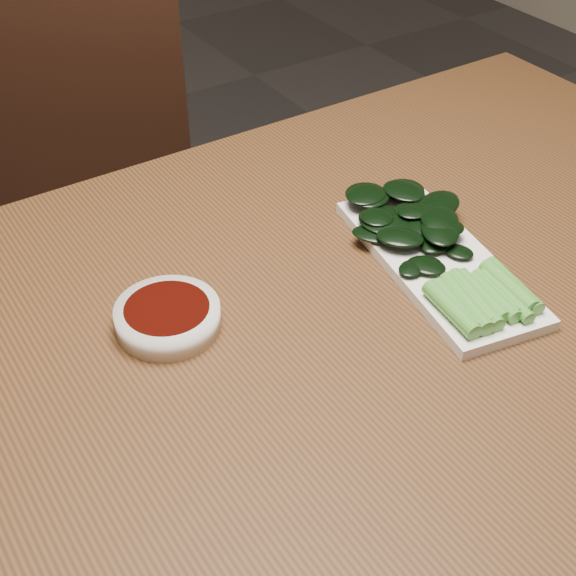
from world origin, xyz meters
The scene contains 5 objects.
table centered at (0.00, 0.00, 0.68)m, with size 1.40×0.80×0.75m.
chair_far centered at (-0.04, 0.66, 0.49)m, with size 0.53×0.53×0.89m.
sauce_bowl centered at (-0.15, 0.06, 0.76)m, with size 0.11×0.11×0.03m.
serving_plate centered at (0.17, -0.01, 0.76)m, with size 0.18×0.32×0.01m.
gai_lan centered at (0.17, -0.01, 0.78)m, with size 0.17×0.32×0.02m.
Camera 1 is at (-0.40, -0.55, 1.34)m, focal length 50.00 mm.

